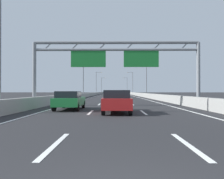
{
  "coord_description": "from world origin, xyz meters",
  "views": [
    {
      "loc": [
        -0.21,
        -2.47,
        1.46
      ],
      "look_at": [
        -0.93,
        79.56,
        2.0
      ],
      "focal_mm": 35.42,
      "sensor_mm": 36.0,
      "label": 1
    }
  ],
  "objects_px": {
    "streetlamp_left_near": "(3,31)",
    "streetlamp_right_distant": "(127,84)",
    "streetlamp_left_far": "(97,82)",
    "streetlamp_right_far": "(132,82)",
    "streetlamp_left_mid": "(84,75)",
    "blue_car": "(114,92)",
    "streetlamp_right_mid": "(145,75)",
    "red_car": "(116,101)",
    "sign_gantry": "(116,57)",
    "streetlamp_left_distant": "(102,84)",
    "green_car": "(70,100)",
    "white_car": "(121,92)"
  },
  "relations": [
    {
      "from": "streetlamp_left_near",
      "to": "streetlamp_right_distant",
      "type": "height_order",
      "value": "same"
    },
    {
      "from": "streetlamp_left_far",
      "to": "streetlamp_right_far",
      "type": "relative_size",
      "value": 1.0
    },
    {
      "from": "streetlamp_left_mid",
      "to": "blue_car",
      "type": "bearing_deg",
      "value": 85.16
    },
    {
      "from": "streetlamp_left_near",
      "to": "streetlamp_right_mid",
      "type": "relative_size",
      "value": 1.0
    },
    {
      "from": "streetlamp_right_far",
      "to": "red_car",
      "type": "bearing_deg",
      "value": -95.48
    },
    {
      "from": "streetlamp_left_near",
      "to": "blue_car",
      "type": "xyz_separation_m",
      "value": [
        7.23,
        124.69,
        -4.6
      ]
    },
    {
      "from": "sign_gantry",
      "to": "red_car",
      "type": "bearing_deg",
      "value": -90.05
    },
    {
      "from": "blue_car",
      "to": "streetlamp_left_distant",
      "type": "bearing_deg",
      "value": -137.59
    },
    {
      "from": "streetlamp_right_mid",
      "to": "red_car",
      "type": "distance_m",
      "value": 39.88
    },
    {
      "from": "streetlamp_left_mid",
      "to": "blue_car",
      "type": "distance_m",
      "value": 85.75
    },
    {
      "from": "streetlamp_right_mid",
      "to": "green_car",
      "type": "distance_m",
      "value": 38.47
    },
    {
      "from": "green_car",
      "to": "blue_car",
      "type": "relative_size",
      "value": 1.0
    },
    {
      "from": "streetlamp_right_distant",
      "to": "white_car",
      "type": "relative_size",
      "value": 2.09
    },
    {
      "from": "streetlamp_right_far",
      "to": "blue_car",
      "type": "height_order",
      "value": "streetlamp_right_far"
    },
    {
      "from": "streetlamp_right_distant",
      "to": "red_car",
      "type": "height_order",
      "value": "streetlamp_right_distant"
    },
    {
      "from": "green_car",
      "to": "blue_car",
      "type": "distance_m",
      "value": 121.9
    },
    {
      "from": "streetlamp_left_far",
      "to": "green_car",
      "type": "relative_size",
      "value": 2.27
    },
    {
      "from": "streetlamp_left_near",
      "to": "green_car",
      "type": "height_order",
      "value": "streetlamp_left_near"
    },
    {
      "from": "sign_gantry",
      "to": "streetlamp_right_distant",
      "type": "distance_m",
      "value": 111.18
    },
    {
      "from": "streetlamp_left_far",
      "to": "blue_car",
      "type": "height_order",
      "value": "streetlamp_left_far"
    },
    {
      "from": "streetlamp_left_mid",
      "to": "white_car",
      "type": "distance_m",
      "value": 73.75
    },
    {
      "from": "streetlamp_right_distant",
      "to": "white_car",
      "type": "height_order",
      "value": "streetlamp_right_distant"
    },
    {
      "from": "streetlamp_left_far",
      "to": "streetlamp_left_distant",
      "type": "height_order",
      "value": "same"
    },
    {
      "from": "sign_gantry",
      "to": "blue_car",
      "type": "relative_size",
      "value": 3.93
    },
    {
      "from": "sign_gantry",
      "to": "white_car",
      "type": "distance_m",
      "value": 105.12
    },
    {
      "from": "streetlamp_left_far",
      "to": "white_car",
      "type": "distance_m",
      "value": 35.49
    },
    {
      "from": "streetlamp_left_far",
      "to": "streetlamp_right_far",
      "type": "height_order",
      "value": "same"
    },
    {
      "from": "sign_gantry",
      "to": "green_car",
      "type": "xyz_separation_m",
      "value": [
        -3.64,
        -4.32,
        -4.07
      ]
    },
    {
      "from": "streetlamp_left_near",
      "to": "streetlamp_right_far",
      "type": "distance_m",
      "value": 80.13
    },
    {
      "from": "streetlamp_left_mid",
      "to": "streetlamp_right_distant",
      "type": "bearing_deg",
      "value": 79.26
    },
    {
      "from": "blue_car",
      "to": "white_car",
      "type": "bearing_deg",
      "value": -73.12
    },
    {
      "from": "blue_car",
      "to": "red_car",
      "type": "xyz_separation_m",
      "value": [
        0.2,
        -124.22,
        -0.01
      ]
    },
    {
      "from": "sign_gantry",
      "to": "red_car",
      "type": "xyz_separation_m",
      "value": [
        -0.01,
        -6.69,
        -4.03
      ]
    },
    {
      "from": "blue_car",
      "to": "red_car",
      "type": "distance_m",
      "value": 124.22
    },
    {
      "from": "sign_gantry",
      "to": "streetlamp_left_far",
      "type": "distance_m",
      "value": 71.95
    },
    {
      "from": "streetlamp_right_mid",
      "to": "blue_car",
      "type": "bearing_deg",
      "value": 95.16
    },
    {
      "from": "green_car",
      "to": "blue_car",
      "type": "xyz_separation_m",
      "value": [
        3.43,
        121.85,
        0.05
      ]
    },
    {
      "from": "streetlamp_left_mid",
      "to": "streetlamp_right_distant",
      "type": "relative_size",
      "value": 1.0
    },
    {
      "from": "streetlamp_right_distant",
      "to": "red_car",
      "type": "relative_size",
      "value": 2.07
    },
    {
      "from": "streetlamp_left_mid",
      "to": "streetlamp_right_distant",
      "type": "height_order",
      "value": "same"
    },
    {
      "from": "streetlamp_left_near",
      "to": "streetlamp_left_far",
      "type": "bearing_deg",
      "value": 90.0
    },
    {
      "from": "green_car",
      "to": "white_car",
      "type": "height_order",
      "value": "white_car"
    },
    {
      "from": "streetlamp_right_distant",
      "to": "streetlamp_left_far",
      "type": "bearing_deg",
      "value": -110.77
    },
    {
      "from": "sign_gantry",
      "to": "white_car",
      "type": "bearing_deg",
      "value": 88.04
    },
    {
      "from": "streetlamp_right_mid",
      "to": "green_car",
      "type": "relative_size",
      "value": 2.27
    },
    {
      "from": "streetlamp_right_distant",
      "to": "streetlamp_right_far",
      "type": "bearing_deg",
      "value": -90.0
    },
    {
      "from": "sign_gantry",
      "to": "streetlamp_left_mid",
      "type": "relative_size",
      "value": 1.72
    },
    {
      "from": "red_car",
      "to": "streetlamp_right_distant",
      "type": "bearing_deg",
      "value": 86.35
    },
    {
      "from": "streetlamp_left_distant",
      "to": "blue_car",
      "type": "height_order",
      "value": "streetlamp_left_distant"
    },
    {
      "from": "red_car",
      "to": "streetlamp_left_near",
      "type": "bearing_deg",
      "value": -176.4
    }
  ]
}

